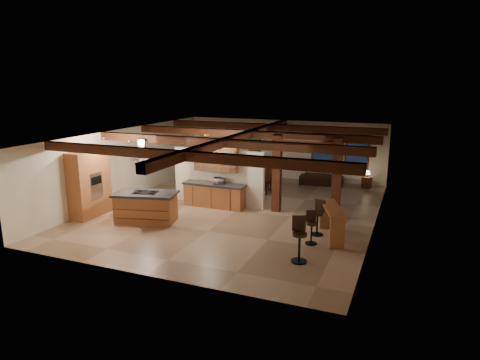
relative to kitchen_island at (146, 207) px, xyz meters
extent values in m
plane|color=tan|center=(2.44, 2.39, -0.53)|extent=(12.00, 12.00, 0.00)
plane|color=white|center=(2.44, 8.39, 0.92)|extent=(10.00, 0.00, 10.00)
plane|color=white|center=(2.44, -3.61, 0.92)|extent=(10.00, 0.00, 10.00)
plane|color=white|center=(-2.56, 2.39, 0.92)|extent=(0.00, 12.00, 12.00)
plane|color=white|center=(7.44, 2.39, 0.92)|extent=(0.00, 12.00, 12.00)
plane|color=#361C11|center=(2.44, 2.39, 2.37)|extent=(12.00, 12.00, 0.00)
cube|color=#37150D|center=(2.44, -1.61, 2.23)|extent=(10.00, 0.25, 0.28)
cube|color=#37150D|center=(2.44, 1.09, 2.23)|extent=(10.00, 0.25, 0.28)
cube|color=#37150D|center=(2.44, 3.69, 2.23)|extent=(10.00, 0.25, 0.28)
cube|color=#37150D|center=(2.44, 6.39, 2.23)|extent=(10.00, 0.25, 0.28)
cube|color=#37150D|center=(2.44, 2.39, 2.23)|extent=(0.28, 12.00, 0.28)
cube|color=#37150D|center=(3.84, 2.89, 0.92)|extent=(0.30, 0.30, 2.90)
cube|color=#37150D|center=(6.04, 2.89, 0.92)|extent=(0.30, 0.30, 2.90)
cube|color=#37150D|center=(4.94, 2.89, 2.07)|extent=(2.50, 0.28, 0.28)
cube|color=white|center=(1.44, 2.89, 0.57)|extent=(3.80, 0.18, 2.20)
cube|color=#A05533|center=(-2.23, -0.21, 0.67)|extent=(0.64, 1.60, 2.40)
cube|color=silver|center=(-1.93, -0.21, 0.62)|extent=(0.06, 0.62, 0.95)
cube|color=black|center=(-1.89, -0.21, 0.82)|extent=(0.01, 0.50, 0.28)
cube|color=#A05533|center=(1.44, 2.50, -0.10)|extent=(2.40, 0.60, 0.86)
cube|color=black|center=(1.44, 2.50, 0.37)|extent=(2.50, 0.66, 0.08)
cube|color=#A05533|center=(1.44, 2.71, 1.32)|extent=(1.80, 0.34, 0.95)
cube|color=silver|center=(1.44, 2.53, 1.32)|extent=(1.74, 0.02, 0.90)
pyramid|color=silver|center=(0.00, 0.00, 1.19)|extent=(1.10, 1.10, 0.45)
cube|color=silver|center=(0.00, 0.00, 2.00)|extent=(0.26, 0.22, 0.73)
cube|color=#37150D|center=(4.44, 8.33, 0.97)|extent=(1.10, 0.05, 1.70)
cube|color=black|center=(4.44, 8.30, 0.97)|extent=(0.95, 0.02, 1.55)
cube|color=#37150D|center=(6.04, 8.33, 0.97)|extent=(1.10, 0.05, 1.70)
cube|color=black|center=(6.04, 8.30, 0.97)|extent=(0.95, 0.02, 1.55)
cube|color=#37150D|center=(0.94, 8.33, 1.17)|extent=(0.65, 0.04, 0.85)
cube|color=#285E37|center=(0.94, 8.30, 1.17)|extent=(0.55, 0.01, 0.75)
cylinder|color=silver|center=(-0.16, -0.41, 2.34)|extent=(0.16, 0.16, 0.03)
cylinder|color=silver|center=(1.44, 1.89, 2.34)|extent=(0.16, 0.16, 0.03)
cylinder|color=silver|center=(-1.56, -0.11, 2.34)|extent=(0.16, 0.16, 0.03)
cube|color=#A05533|center=(0.00, 0.00, -0.05)|extent=(2.18, 1.45, 0.95)
cube|color=black|center=(0.00, 0.00, 0.47)|extent=(2.34, 1.61, 0.09)
cube|color=black|center=(0.00, 0.00, 0.52)|extent=(0.94, 0.74, 0.02)
imported|color=#37160D|center=(1.95, 5.16, -0.22)|extent=(1.86, 1.16, 0.62)
imported|color=black|center=(4.57, 7.68, -0.24)|extent=(2.07, 0.95, 0.59)
imported|color=#B7B8BC|center=(1.63, 2.50, 0.52)|extent=(0.47, 0.38, 0.23)
cube|color=#A05533|center=(6.29, 0.81, 0.45)|extent=(1.14, 1.98, 0.06)
cube|color=#A05533|center=(6.61, 0.00, -0.05)|extent=(0.44, 0.25, 0.97)
cube|color=#A05533|center=(5.98, 1.62, -0.05)|extent=(0.44, 0.25, 0.97)
cube|color=#37150D|center=(6.61, 7.85, -0.28)|extent=(0.46, 0.46, 0.50)
cylinder|color=black|center=(6.61, 7.85, 0.04)|extent=(0.05, 0.05, 0.14)
cone|color=#F5CC93|center=(6.61, 7.85, 0.19)|extent=(0.25, 0.25, 0.16)
cylinder|color=black|center=(5.82, -1.32, 0.26)|extent=(0.40, 0.40, 0.08)
cube|color=black|center=(5.74, -1.15, 0.51)|extent=(0.36, 0.19, 0.44)
cylinder|color=black|center=(5.82, -1.32, -0.14)|extent=(0.07, 0.07, 0.77)
cylinder|color=black|center=(5.82, -1.32, -0.51)|extent=(0.44, 0.44, 0.03)
cylinder|color=black|center=(5.83, 0.08, 0.11)|extent=(0.32, 0.32, 0.06)
cube|color=black|center=(5.77, 0.22, 0.31)|extent=(0.29, 0.15, 0.36)
cylinder|color=black|center=(5.83, 0.08, -0.21)|extent=(0.05, 0.05, 0.62)
cylinder|color=black|center=(5.83, 0.08, -0.51)|extent=(0.36, 0.36, 0.03)
cylinder|color=black|center=(5.82, 0.92, 0.18)|extent=(0.35, 0.35, 0.07)
cube|color=black|center=(5.86, 1.08, 0.40)|extent=(0.34, 0.11, 0.39)
cylinder|color=black|center=(5.82, 0.92, -0.18)|extent=(0.06, 0.06, 0.69)
cylinder|color=black|center=(5.82, 0.92, -0.51)|extent=(0.39, 0.39, 0.03)
cube|color=#37150D|center=(1.24, 4.65, -0.13)|extent=(0.43, 0.43, 0.05)
cube|color=#37150D|center=(1.27, 4.83, 0.20)|extent=(0.38, 0.10, 0.67)
cylinder|color=#37150D|center=(1.06, 4.52, -0.35)|extent=(0.04, 0.04, 0.37)
cylinder|color=#37150D|center=(1.36, 4.47, -0.35)|extent=(0.04, 0.04, 0.37)
cylinder|color=#37150D|center=(1.11, 4.82, -0.35)|extent=(0.04, 0.04, 0.37)
cylinder|color=#37150D|center=(1.41, 4.77, -0.35)|extent=(0.04, 0.04, 0.37)
cube|color=#37150D|center=(1.44, 5.87, -0.13)|extent=(0.43, 0.43, 0.05)
cube|color=#37150D|center=(1.41, 5.69, 0.20)|extent=(0.38, 0.10, 0.67)
cylinder|color=#37150D|center=(1.61, 6.00, -0.35)|extent=(0.04, 0.04, 0.37)
cylinder|color=#37150D|center=(1.31, 6.05, -0.35)|extent=(0.04, 0.04, 0.37)
cylinder|color=#37150D|center=(1.56, 5.70, -0.35)|extent=(0.04, 0.04, 0.37)
cylinder|color=#37150D|center=(1.26, 5.75, -0.35)|extent=(0.04, 0.04, 0.37)
cube|color=#37150D|center=(1.85, 4.54, -0.13)|extent=(0.43, 0.43, 0.05)
cube|color=#37150D|center=(1.88, 4.73, 0.20)|extent=(0.38, 0.10, 0.67)
cylinder|color=#37150D|center=(1.68, 4.42, -0.35)|extent=(0.04, 0.04, 0.37)
cylinder|color=#37150D|center=(1.97, 4.37, -0.35)|extent=(0.04, 0.04, 0.37)
cylinder|color=#37150D|center=(1.73, 4.72, -0.35)|extent=(0.04, 0.04, 0.37)
cylinder|color=#37150D|center=(2.02, 4.67, -0.35)|extent=(0.04, 0.04, 0.37)
cube|color=#37150D|center=(2.05, 5.77, -0.13)|extent=(0.43, 0.43, 0.05)
cube|color=#37150D|center=(2.02, 5.59, 0.20)|extent=(0.38, 0.10, 0.67)
cylinder|color=#37150D|center=(2.23, 5.90, -0.35)|extent=(0.04, 0.04, 0.37)
cylinder|color=#37150D|center=(1.93, 5.95, -0.35)|extent=(0.04, 0.04, 0.37)
cylinder|color=#37150D|center=(2.18, 5.60, -0.35)|extent=(0.04, 0.04, 0.37)
cylinder|color=#37150D|center=(1.88, 5.65, -0.35)|extent=(0.04, 0.04, 0.37)
cube|color=#37150D|center=(2.46, 4.44, -0.13)|extent=(0.43, 0.43, 0.05)
cube|color=#37150D|center=(2.49, 4.63, 0.20)|extent=(0.38, 0.10, 0.67)
cylinder|color=#37150D|center=(2.29, 4.32, -0.35)|extent=(0.04, 0.04, 0.37)
cylinder|color=#37150D|center=(2.59, 4.27, -0.35)|extent=(0.04, 0.04, 0.37)
cylinder|color=#37150D|center=(2.34, 4.62, -0.35)|extent=(0.04, 0.04, 0.37)
cylinder|color=#37150D|center=(2.64, 4.57, -0.35)|extent=(0.04, 0.04, 0.37)
cube|color=#37150D|center=(2.67, 5.67, -0.13)|extent=(0.43, 0.43, 0.05)
cube|color=#37150D|center=(2.64, 5.49, 0.20)|extent=(0.38, 0.10, 0.67)
cylinder|color=#37150D|center=(2.84, 5.80, -0.35)|extent=(0.04, 0.04, 0.37)
cylinder|color=#37150D|center=(2.54, 5.85, -0.35)|extent=(0.04, 0.04, 0.37)
cylinder|color=#37150D|center=(2.79, 5.50, -0.35)|extent=(0.04, 0.04, 0.37)
cylinder|color=#37150D|center=(2.49, 5.55, -0.35)|extent=(0.04, 0.04, 0.37)
camera|label=1|loc=(8.43, -11.96, 4.31)|focal=32.00mm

